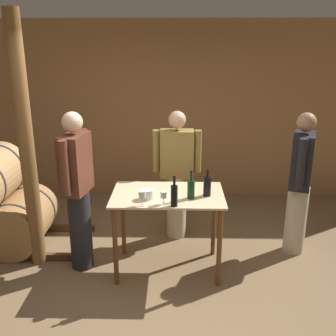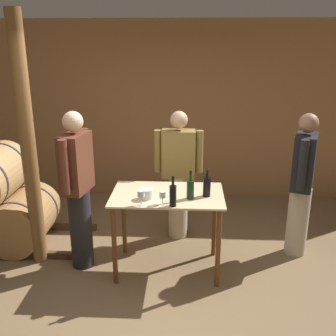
# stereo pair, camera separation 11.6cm
# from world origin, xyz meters

# --- Properties ---
(ground_plane) EXTENTS (14.00, 14.00, 0.00)m
(ground_plane) POSITION_xyz_m (0.00, 0.00, 0.00)
(ground_plane) COLOR brown
(back_wall) EXTENTS (8.40, 0.05, 2.70)m
(back_wall) POSITION_xyz_m (0.00, 2.66, 1.35)
(back_wall) COLOR #996B42
(back_wall) RESTS_ON ground_plane
(tasting_table) EXTENTS (1.16, 0.73, 0.88)m
(tasting_table) POSITION_xyz_m (0.08, 0.45, 0.72)
(tasting_table) COLOR beige
(tasting_table) RESTS_ON ground_plane
(wooden_post) EXTENTS (0.16, 0.16, 2.70)m
(wooden_post) POSITION_xyz_m (-1.39, 0.56, 1.35)
(wooden_post) COLOR brown
(wooden_post) RESTS_ON ground_plane
(wine_bottle_far_left) EXTENTS (0.07, 0.07, 0.30)m
(wine_bottle_far_left) POSITION_xyz_m (0.14, 0.14, 1.00)
(wine_bottle_far_left) COLOR black
(wine_bottle_far_left) RESTS_ON tasting_table
(wine_bottle_left) EXTENTS (0.07, 0.07, 0.29)m
(wine_bottle_left) POSITION_xyz_m (0.31, 0.34, 0.99)
(wine_bottle_left) COLOR black
(wine_bottle_left) RESTS_ON tasting_table
(wine_bottle_center) EXTENTS (0.08, 0.08, 0.28)m
(wine_bottle_center) POSITION_xyz_m (0.48, 0.41, 0.99)
(wine_bottle_center) COLOR black
(wine_bottle_center) RESTS_ON tasting_table
(wine_glass_near_left) EXTENTS (0.07, 0.07, 0.15)m
(wine_glass_near_left) POSITION_xyz_m (-0.16, 0.15, 1.00)
(wine_glass_near_left) COLOR silver
(wine_glass_near_left) RESTS_ON tasting_table
(wine_glass_near_center) EXTENTS (0.06, 0.06, 0.13)m
(wine_glass_near_center) POSITION_xyz_m (0.04, 0.19, 0.97)
(wine_glass_near_center) COLOR silver
(wine_glass_near_center) RESTS_ON tasting_table
(ice_bucket) EXTENTS (0.12, 0.12, 0.10)m
(ice_bucket) POSITION_xyz_m (-0.13, 0.32, 0.93)
(ice_bucket) COLOR white
(ice_bucket) RESTS_ON tasting_table
(person_host) EXTENTS (0.59, 0.24, 1.61)m
(person_host) POSITION_xyz_m (0.17, 1.22, 0.85)
(person_host) COLOR #B7AD93
(person_host) RESTS_ON ground_plane
(person_visitor_with_scarf) EXTENTS (0.29, 0.58, 1.73)m
(person_visitor_with_scarf) POSITION_xyz_m (-0.87, 0.47, 0.92)
(person_visitor_with_scarf) COLOR #232328
(person_visitor_with_scarf) RESTS_ON ground_plane
(person_visitor_bearded) EXTENTS (0.34, 0.56, 1.67)m
(person_visitor_bearded) POSITION_xyz_m (1.56, 0.86, 0.88)
(person_visitor_bearded) COLOR #B7AD93
(person_visitor_bearded) RESTS_ON ground_plane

